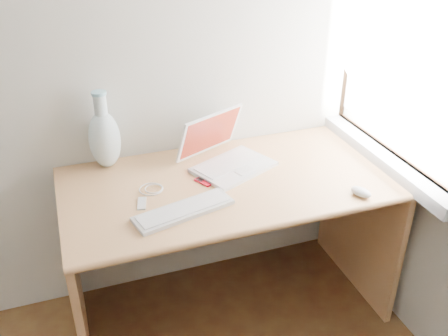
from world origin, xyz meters
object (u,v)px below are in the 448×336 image
object	(u,v)px
vase	(104,137)
laptop	(230,154)
external_keyboard	(184,210)
desk	(224,211)

from	to	relation	value
vase	laptop	bearing A→B (deg)	-17.29
vase	external_keyboard	bearing A→B (deg)	-64.36
external_keyboard	vase	bearing A→B (deg)	101.66
desk	laptop	bearing A→B (deg)	43.23
vase	desk	bearing A→B (deg)	-23.53
desk	external_keyboard	xyz separation A→B (m)	(-0.26, -0.27, 0.23)
laptop	vase	world-z (taller)	vase
external_keyboard	vase	distance (m)	0.55
desk	laptop	distance (m)	0.28
desk	external_keyboard	distance (m)	0.44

